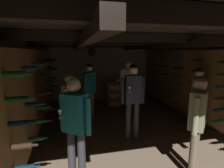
# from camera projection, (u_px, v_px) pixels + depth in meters

# --- Properties ---
(ground_plane) EXTENTS (8.40, 8.40, 0.00)m
(ground_plane) POSITION_uv_depth(u_px,v_px,m) (123.00, 131.00, 4.45)
(ground_plane) COLOR #7A6651
(room_shell) EXTENTS (4.72, 6.52, 2.41)m
(room_shell) POSITION_uv_depth(u_px,v_px,m) (121.00, 75.00, 4.46)
(room_shell) COLOR gray
(room_shell) RESTS_ON ground_plane
(wine_crate_stack) EXTENTS (0.52, 0.35, 0.90)m
(wine_crate_stack) POSITION_uv_depth(u_px,v_px,m) (114.00, 95.00, 6.38)
(wine_crate_stack) COLOR brown
(wine_crate_stack) RESTS_ON ground_plane
(display_bottle) EXTENTS (0.08, 0.08, 0.35)m
(display_bottle) POSITION_uv_depth(u_px,v_px,m) (117.00, 79.00, 6.25)
(display_bottle) COLOR #194723
(display_bottle) RESTS_ON wine_crate_stack
(person_host_center) EXTENTS (0.54, 0.33, 1.74)m
(person_host_center) POSITION_uv_depth(u_px,v_px,m) (133.00, 94.00, 3.87)
(person_host_center) COLOR #2D2D33
(person_host_center) RESTS_ON ground_plane
(person_guest_near_left) EXTENTS (0.46, 0.38, 1.64)m
(person_guest_near_left) POSITION_uv_depth(u_px,v_px,m) (75.00, 121.00, 2.59)
(person_guest_near_left) COLOR #2D2D33
(person_guest_near_left) RESTS_ON ground_plane
(person_guest_far_left) EXTENTS (0.38, 0.44, 1.67)m
(person_guest_far_left) POSITION_uv_depth(u_px,v_px,m) (90.00, 86.00, 5.07)
(person_guest_far_left) COLOR brown
(person_guest_far_left) RESTS_ON ground_plane
(person_guest_near_right) EXTENTS (0.41, 0.40, 1.65)m
(person_guest_near_right) POSITION_uv_depth(u_px,v_px,m) (197.00, 118.00, 2.69)
(person_guest_near_right) COLOR brown
(person_guest_near_right) RESTS_ON ground_plane
(person_guest_mid_left) EXTENTS (0.32, 0.52, 1.57)m
(person_guest_mid_left) POSITION_uv_depth(u_px,v_px,m) (70.00, 103.00, 3.64)
(person_guest_mid_left) COLOR #2D2D33
(person_guest_mid_left) RESTS_ON ground_plane
(person_guest_mid_right) EXTENTS (0.34, 0.50, 1.63)m
(person_guest_mid_right) POSITION_uv_depth(u_px,v_px,m) (197.00, 96.00, 4.08)
(person_guest_mid_right) COLOR #232D4C
(person_guest_mid_right) RESTS_ON ground_plane
(person_guest_far_right) EXTENTS (0.46, 0.37, 1.73)m
(person_guest_far_right) POSITION_uv_depth(u_px,v_px,m) (128.00, 83.00, 5.36)
(person_guest_far_right) COLOR #232D4C
(person_guest_far_right) RESTS_ON ground_plane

